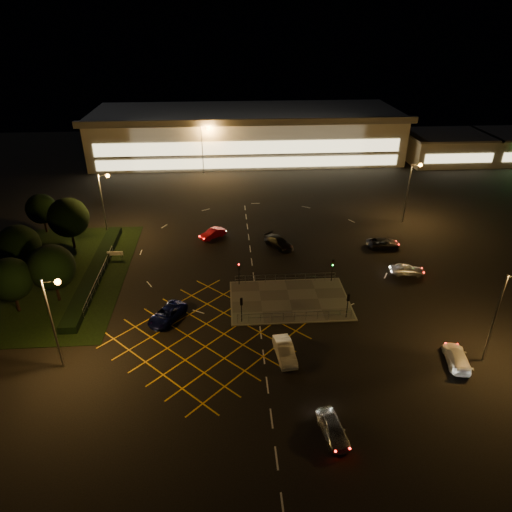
{
  "coord_description": "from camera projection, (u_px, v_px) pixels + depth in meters",
  "views": [
    {
      "loc": [
        -5.28,
        -47.91,
        31.11
      ],
      "look_at": [
        -1.55,
        6.0,
        2.0
      ],
      "focal_mm": 32.0,
      "sensor_mm": 36.0,
      "label": 1
    }
  ],
  "objects": [
    {
      "name": "car_approach_white",
      "position": [
        457.0,
        357.0,
        45.39
      ],
      "size": [
        2.9,
        5.19,
        1.42
      ],
      "primitive_type": "imported",
      "rotation": [
        0.0,
        0.0,
        2.95
      ],
      "color": "silver",
      "rests_on": "ground"
    },
    {
      "name": "streetlight_far_left",
      "position": [
        204.0,
        144.0,
        95.62
      ],
      "size": [
        1.78,
        0.56,
        10.03
      ],
      "color": "slate",
      "rests_on": "ground"
    },
    {
      "name": "grass_verge",
      "position": [
        58.0,
        275.0,
        60.7
      ],
      "size": [
        18.0,
        30.0,
        0.08
      ],
      "primitive_type": "cube",
      "color": "black",
      "rests_on": "ground"
    },
    {
      "name": "car_right_silver",
      "position": [
        407.0,
        269.0,
        60.74
      ],
      "size": [
        4.61,
        2.43,
        1.49
      ],
      "primitive_type": "imported",
      "rotation": [
        0.0,
        0.0,
        1.41
      ],
      "color": "silver",
      "rests_on": "ground"
    },
    {
      "name": "retail_unit_a",
      "position": [
        446.0,
        147.0,
        105.83
      ],
      "size": [
        18.8,
        14.8,
        6.35
      ],
      "color": "beige",
      "rests_on": "ground"
    },
    {
      "name": "tree_c",
      "position": [
        69.0,
        218.0,
        65.4
      ],
      "size": [
        5.76,
        5.76,
        7.84
      ],
      "color": "black",
      "rests_on": "ground"
    },
    {
      "name": "tree_b",
      "position": [
        19.0,
        246.0,
        58.28
      ],
      "size": [
        5.4,
        5.4,
        7.35
      ],
      "color": "black",
      "rests_on": "ground"
    },
    {
      "name": "streetlight_se",
      "position": [
        503.0,
        306.0,
        42.99
      ],
      "size": [
        1.78,
        0.56,
        10.03
      ],
      "color": "slate",
      "rests_on": "ground"
    },
    {
      "name": "streetlight_sw",
      "position": [
        54.0,
        312.0,
        42.19
      ],
      "size": [
        1.78,
        0.56,
        10.03
      ],
      "color": "slate",
      "rests_on": "ground"
    },
    {
      "name": "signal_nw",
      "position": [
        239.0,
        269.0,
        57.54
      ],
      "size": [
        0.28,
        0.3,
        3.15
      ],
      "color": "black",
      "rests_on": "pedestrian_island"
    },
    {
      "name": "pedestrian_island",
      "position": [
        290.0,
        300.0,
        55.49
      ],
      "size": [
        14.0,
        9.0,
        0.12
      ],
      "primitive_type": "cube",
      "color": "#4C4944",
      "rests_on": "ground"
    },
    {
      "name": "tree_d",
      "position": [
        42.0,
        209.0,
        70.75
      ],
      "size": [
        4.68,
        4.68,
        6.37
      ],
      "color": "black",
      "rests_on": "ground"
    },
    {
      "name": "car_near_silver",
      "position": [
        333.0,
        428.0,
        37.58
      ],
      "size": [
        2.44,
        4.64,
        1.5
      ],
      "primitive_type": "imported",
      "rotation": [
        0.0,
        0.0,
        0.16
      ],
      "color": "#B1B5B9",
      "rests_on": "ground"
    },
    {
      "name": "tree_a",
      "position": [
        10.0,
        280.0,
        51.52
      ],
      "size": [
        5.04,
        5.04,
        6.86
      ],
      "color": "black",
      "rests_on": "ground"
    },
    {
      "name": "car_circ_red",
      "position": [
        213.0,
        234.0,
        70.6
      ],
      "size": [
        4.28,
        3.74,
        1.4
      ],
      "primitive_type": "imported",
      "rotation": [
        0.0,
        0.0,
        5.36
      ],
      "color": "#A10B1E",
      "rests_on": "ground"
    },
    {
      "name": "car_east_grey",
      "position": [
        383.0,
        243.0,
        67.76
      ],
      "size": [
        4.97,
        2.42,
        1.36
      ],
      "primitive_type": "imported",
      "rotation": [
        0.0,
        0.0,
        1.54
      ],
      "color": "black",
      "rests_on": "ground"
    },
    {
      "name": "streetlight_far_right",
      "position": [
        388.0,
        138.0,
        99.81
      ],
      "size": [
        1.78,
        0.56,
        10.03
      ],
      "color": "slate",
      "rests_on": "ground"
    },
    {
      "name": "retail_unit_b",
      "position": [
        512.0,
        146.0,
        106.79
      ],
      "size": [
        14.8,
        14.8,
        6.35
      ],
      "color": "beige",
      "rests_on": "ground"
    },
    {
      "name": "ground",
      "position": [
        272.0,
        292.0,
        57.15
      ],
      "size": [
        180.0,
        180.0,
        0.0
      ],
      "primitive_type": "plane",
      "color": "black",
      "rests_on": "ground"
    },
    {
      "name": "hedge",
      "position": [
        96.0,
        271.0,
        60.79
      ],
      "size": [
        2.0,
        26.0,
        1.0
      ],
      "primitive_type": "cube",
      "color": "black",
      "rests_on": "ground"
    },
    {
      "name": "streetlight_ne",
      "position": [
        411.0,
        184.0,
        73.09
      ],
      "size": [
        1.78,
        0.56,
        10.03
      ],
      "color": "slate",
      "rests_on": "ground"
    },
    {
      "name": "car_left_blue",
      "position": [
        167.0,
        314.0,
        51.74
      ],
      "size": [
        4.73,
        5.87,
        1.48
      ],
      "primitive_type": "imported",
      "rotation": [
        0.0,
        0.0,
        5.78
      ],
      "color": "#0B1044",
      "rests_on": "ground"
    },
    {
      "name": "signal_sw",
      "position": [
        241.0,
        305.0,
        50.53
      ],
      "size": [
        0.28,
        0.3,
        3.15
      ],
      "rotation": [
        0.0,
        0.0,
        3.14
      ],
      "color": "black",
      "rests_on": "pedestrian_island"
    },
    {
      "name": "tree_e",
      "position": [
        52.0,
        267.0,
        53.37
      ],
      "size": [
        5.4,
        5.4,
        7.35
      ],
      "color": "black",
      "rests_on": "ground"
    },
    {
      "name": "streetlight_nw",
      "position": [
        104.0,
        196.0,
        68.42
      ],
      "size": [
        1.78,
        0.56,
        10.03
      ],
      "color": "slate",
      "rests_on": "ground"
    },
    {
      "name": "car_queue_white",
      "position": [
        285.0,
        351.0,
        46.1
      ],
      "size": [
        2.17,
        4.92,
        1.57
      ],
      "primitive_type": "imported",
      "rotation": [
        0.0,
        0.0,
        0.11
      ],
      "color": "silver",
      "rests_on": "ground"
    },
    {
      "name": "signal_se",
      "position": [
        348.0,
        301.0,
        51.25
      ],
      "size": [
        0.28,
        0.3,
        3.15
      ],
      "rotation": [
        0.0,
        0.0,
        3.14
      ],
      "color": "black",
      "rests_on": "pedestrian_island"
    },
    {
      "name": "supermarket",
      "position": [
        246.0,
        133.0,
        109.05
      ],
      "size": [
        72.0,
        26.5,
        10.5
      ],
      "color": "beige",
      "rests_on": "ground"
    },
    {
      "name": "signal_ne",
      "position": [
        333.0,
        266.0,
        58.27
      ],
      "size": [
        0.28,
        0.3,
        3.15
      ],
      "color": "black",
      "rests_on": "pedestrian_island"
    },
    {
      "name": "car_far_dkgrey",
      "position": [
        279.0,
        242.0,
        67.81
      ],
      "size": [
        4.67,
        5.51,
        1.51
      ],
      "primitive_type": "imported",
      "rotation": [
        0.0,
        0.0,
        0.59
      ],
      "color": "black",
      "rests_on": "ground"
    }
  ]
}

